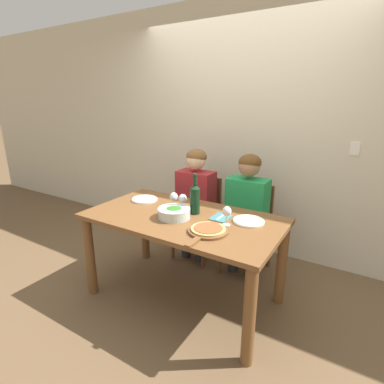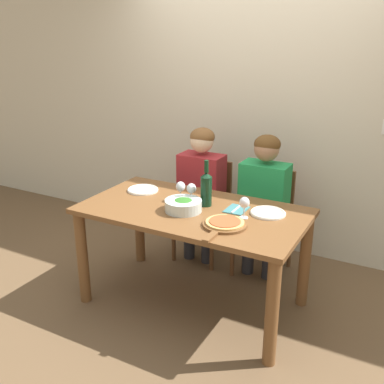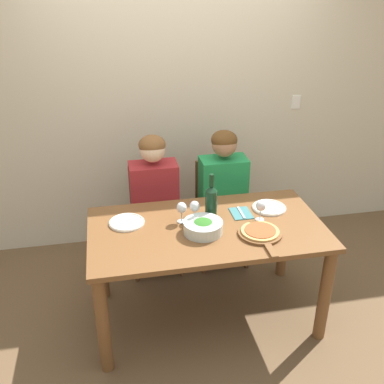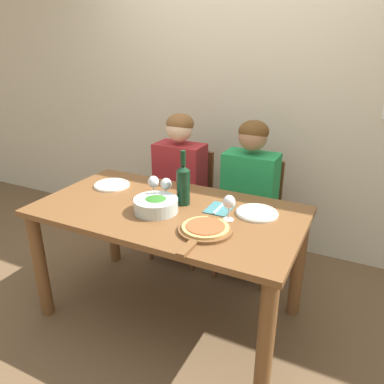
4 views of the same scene
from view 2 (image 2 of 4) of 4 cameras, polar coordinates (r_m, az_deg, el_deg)
The scene contains 16 objects.
ground_plane at distance 3.56m, azimuth 0.11°, elevation -13.74°, with size 40.00×40.00×0.00m, color brown.
back_wall at distance 4.14m, azimuth 8.38°, elevation 11.02°, with size 10.00×0.06×2.70m.
dining_table at distance 3.25m, azimuth 0.12°, elevation -4.28°, with size 1.60×0.86×0.77m.
chair_left at distance 4.07m, azimuth 1.79°, elevation -1.78°, with size 0.42×0.42×0.88m.
chair_right at distance 3.87m, azimuth 9.41°, elevation -3.24°, with size 0.42×0.42×0.88m.
person_woman at distance 3.89m, azimuth 1.11°, elevation 1.12°, with size 0.47×0.51×1.20m.
person_man at distance 3.68m, azimuth 9.06°, elevation -0.25°, with size 0.47×0.51×1.20m.
wine_bottle at distance 3.22m, azimuth 1.81°, elevation 0.50°, with size 0.08×0.08×0.34m.
broccoli_bowl at distance 3.15m, azimuth -1.11°, elevation -1.69°, with size 0.26×0.26×0.09m.
dinner_plate_left at distance 3.58m, azimuth -6.26°, elevation 0.30°, with size 0.25×0.25×0.02m.
dinner_plate_right at distance 3.15m, azimuth 9.63°, elevation -2.62°, with size 0.25×0.25×0.02m.
pizza_on_board at distance 2.92m, azimuth 4.12°, elevation -4.08°, with size 0.29×0.43×0.04m.
wine_glass_left at distance 3.31m, azimuth -1.47°, elevation 0.56°, with size 0.07×0.07×0.15m.
wine_glass_right at distance 3.03m, azimuth 6.67°, elevation -1.48°, with size 0.07×0.07×0.15m.
wine_glass_centre at distance 3.27m, azimuth -0.08°, elevation 0.32°, with size 0.07×0.07×0.15m.
fork_on_napkin at distance 3.20m, azimuth 5.67°, elevation -2.21°, with size 0.14×0.18×0.01m.
Camera 2 is at (1.40, -2.62, 1.96)m, focal length 42.00 mm.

